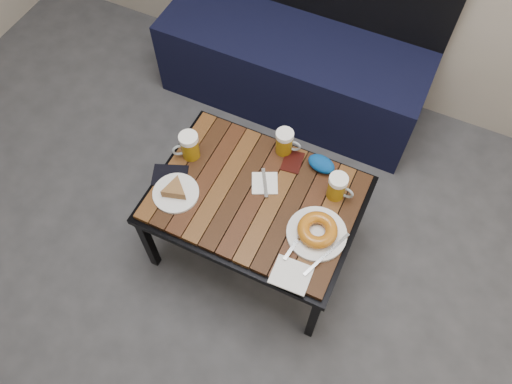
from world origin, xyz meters
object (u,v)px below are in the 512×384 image
at_px(beer_mug_centre, 285,142).
at_px(passport_navy, 170,175).
at_px(plate_bagel, 317,232).
at_px(knit_pouch, 321,164).
at_px(cafe_table, 256,201).
at_px(beer_mug_right, 337,187).
at_px(beer_mug_left, 189,146).
at_px(passport_burgundy, 293,161).
at_px(plate_pie, 175,191).
at_px(bench, 295,61).

bearing_deg(beer_mug_centre, passport_navy, -148.12).
distance_m(plate_bagel, knit_pouch, 0.31).
bearing_deg(cafe_table, beer_mug_right, 25.96).
height_order(beer_mug_left, passport_navy, beer_mug_left).
distance_m(beer_mug_left, passport_burgundy, 0.43).
distance_m(cafe_table, plate_pie, 0.33).
bearing_deg(passport_burgundy, cafe_table, -115.08).
relative_size(passport_navy, passport_burgundy, 1.30).
xyz_separation_m(beer_mug_centre, passport_burgundy, (0.06, -0.04, -0.06)).
distance_m(bench, beer_mug_right, 0.99).
relative_size(bench, knit_pouch, 11.79).
xyz_separation_m(beer_mug_right, knit_pouch, (-0.10, 0.10, -0.04)).
height_order(bench, beer_mug_left, bench).
distance_m(cafe_table, beer_mug_left, 0.36).
bearing_deg(passport_navy, cafe_table, 78.36).
bearing_deg(plate_bagel, plate_pie, -172.92).
bearing_deg(beer_mug_left, passport_burgundy, 158.69).
height_order(beer_mug_left, plate_bagel, beer_mug_left).
height_order(plate_bagel, passport_navy, plate_bagel).
relative_size(plate_bagel, knit_pouch, 2.51).
distance_m(bench, passport_burgundy, 0.81).
distance_m(bench, plate_bagel, 1.15).
bearing_deg(knit_pouch, beer_mug_left, -161.36).
xyz_separation_m(beer_mug_right, plate_bagel, (-0.00, -0.20, -0.03)).
height_order(beer_mug_centre, beer_mug_right, beer_mug_right).
relative_size(beer_mug_left, beer_mug_centre, 1.06).
bearing_deg(beer_mug_centre, bench, 100.00).
relative_size(beer_mug_centre, passport_burgundy, 1.09).
xyz_separation_m(cafe_table, beer_mug_right, (0.29, 0.14, 0.11)).
height_order(beer_mug_left, beer_mug_centre, beer_mug_left).
bearing_deg(plate_pie, bench, 85.99).
relative_size(beer_mug_right, plate_pie, 0.65).
height_order(plate_pie, passport_navy, plate_pie).
distance_m(passport_navy, passport_burgundy, 0.51).
bearing_deg(cafe_table, plate_bagel, -11.66).
bearing_deg(beer_mug_right, bench, 126.27).
bearing_deg(passport_burgundy, knit_pouch, 4.46).
bearing_deg(bench, passport_navy, -97.94).
xyz_separation_m(beer_mug_left, beer_mug_centre, (0.35, 0.19, -0.00)).
relative_size(cafe_table, beer_mug_left, 6.58).
height_order(cafe_table, beer_mug_centre, beer_mug_centre).
distance_m(beer_mug_right, plate_pie, 0.64).
height_order(beer_mug_centre, plate_pie, beer_mug_centre).
height_order(beer_mug_centre, plate_bagel, beer_mug_centre).
height_order(plate_bagel, passport_burgundy, plate_bagel).
xyz_separation_m(cafe_table, knit_pouch, (0.19, 0.24, 0.07)).
xyz_separation_m(bench, passport_navy, (-0.14, -1.01, 0.20)).
bearing_deg(beer_mug_left, knit_pouch, 156.79).
bearing_deg(plate_pie, knit_pouch, 37.51).
bearing_deg(beer_mug_centre, knit_pouch, -13.03).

